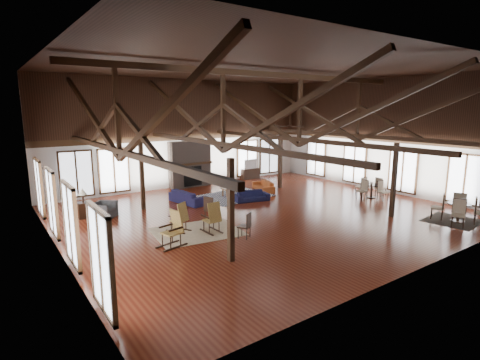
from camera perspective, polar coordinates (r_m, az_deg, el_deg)
floor at (r=16.17m, az=3.54°, el=-4.99°), size 16.00×16.00×0.00m
ceiling at (r=15.63m, az=3.81°, el=16.68°), size 16.00×14.00×0.02m
wall_back at (r=21.51m, az=-8.16°, el=7.01°), size 16.00×0.02×6.00m
wall_front at (r=11.09m, az=26.93°, el=2.36°), size 16.00×0.02×6.00m
wall_left at (r=12.33m, az=-26.80°, el=3.11°), size 0.02×14.00×6.00m
wall_right at (r=21.53m, az=20.64°, el=6.43°), size 0.02×14.00×6.00m
roof_truss at (r=15.55m, az=3.72°, el=9.44°), size 15.60×14.07×3.14m
post_grid at (r=15.82m, az=3.61°, el=0.33°), size 8.16×7.16×3.05m
fireplace at (r=21.40m, az=-7.63°, el=2.39°), size 2.50×0.69×2.60m
ceiling_fan at (r=15.13m, az=7.60°, el=8.21°), size 1.60×1.60×0.75m
sofa_navy_front at (r=18.09m, az=1.78°, el=-2.44°), size 1.79×1.02×0.49m
sofa_navy_left at (r=17.86m, az=-7.92°, el=-2.53°), size 2.18×1.14×0.61m
sofa_orange at (r=20.37m, az=3.59°, el=-0.90°), size 1.91×1.22×0.52m
coffee_table at (r=19.12m, az=-1.12°, el=-1.30°), size 1.19×0.68×0.44m
vase at (r=19.10m, az=-1.04°, el=-0.86°), size 0.18×0.18×0.18m
armchair at (r=16.34m, az=-20.09°, el=-4.34°), size 1.27×1.28×0.63m
side_table_lamp at (r=16.58m, az=-22.73°, el=-3.76°), size 0.49×0.49×1.24m
rocking_chair_a at (r=13.76m, az=-9.04°, el=-5.74°), size 0.78×0.95×1.09m
rocking_chair_b at (r=13.50m, az=-4.16°, el=-5.85°), size 0.51×0.89×1.14m
rocking_chair_c at (r=12.40m, az=-10.04°, el=-7.39°), size 1.01×0.68×1.20m
side_chair_a at (r=14.71m, az=-4.60°, el=-4.17°), size 0.58×0.58×1.04m
side_chair_b at (r=12.90m, az=1.00°, el=-6.64°), size 0.53×0.53×0.92m
cafe_table_near at (r=17.08m, az=30.38°, el=-3.83°), size 2.00×2.00×1.04m
cafe_table_far at (r=19.79m, az=19.42°, el=-1.23°), size 1.83×1.83×0.95m
cup_near at (r=17.06m, az=30.87°, el=-2.92°), size 0.17×0.17×0.10m
cup_far at (r=19.74m, az=19.40°, el=-0.49°), size 0.15×0.15×0.10m
tv_console at (r=23.87m, az=1.50°, el=1.00°), size 1.26×0.47×0.63m
television at (r=23.77m, az=1.51°, el=2.46°), size 1.06×0.23×0.60m
rug_tan at (r=13.81m, az=-6.58°, el=-7.82°), size 3.30×2.74×0.01m
rug_navy at (r=19.14m, az=-0.86°, el=-2.43°), size 3.71×2.93×0.01m
rug_dark at (r=17.25m, az=29.64°, el=-5.39°), size 2.18×2.02×0.01m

